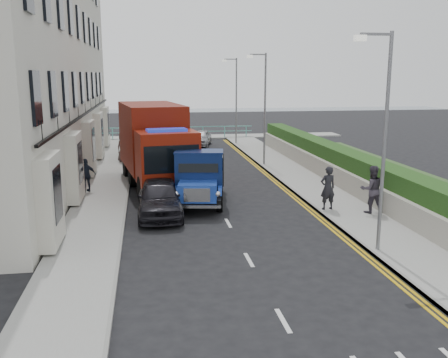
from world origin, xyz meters
TOP-DOWN VIEW (x-y plane):
  - ground at (0.00, 0.00)m, footprint 120.00×120.00m
  - pavement_west at (-5.20, 9.00)m, footprint 2.40×38.00m
  - pavement_east at (5.30, 9.00)m, footprint 2.60×38.00m
  - promenade at (0.00, 29.00)m, footprint 30.00×2.50m
  - sea_plane at (0.00, 60.00)m, footprint 120.00×120.00m
  - terrace_west at (-9.47, 13.00)m, footprint 6.31×30.20m
  - garden_east at (7.21, 9.00)m, footprint 1.45×28.00m
  - seafront_railing at (0.00, 28.20)m, footprint 13.00×0.08m
  - lamp_near at (4.18, -2.00)m, footprint 1.23×0.18m
  - lamp_mid at (4.18, 14.00)m, footprint 1.23×0.18m
  - lamp_far at (4.18, 24.00)m, footprint 1.23×0.18m
  - bedford_lorry at (-0.83, 4.77)m, footprint 2.80×5.41m
  - red_lorry at (-2.65, 9.14)m, footprint 3.91×8.35m
  - parked_car_front at (-2.60, 3.53)m, footprint 1.85×4.48m
  - parked_car_mid at (-2.60, 11.27)m, footprint 1.60×4.12m
  - parked_car_rear at (-3.58, 18.00)m, footprint 2.75×5.32m
  - seafront_car_left at (-2.50, 20.70)m, footprint 3.36×5.89m
  - seafront_car_right at (1.30, 23.71)m, footprint 2.41×4.01m
  - pedestrian_east_near at (4.40, 2.96)m, footprint 0.73×0.54m
  - pedestrian_east_far at (6.00, 2.21)m, footprint 0.99×0.79m
  - pedestrian_west_near at (-6.00, 7.86)m, footprint 1.02×0.83m
  - pedestrian_west_far at (-4.59, 16.20)m, footprint 1.11×1.09m

SIDE VIEW (x-z plane):
  - ground at x=0.00m, z-range 0.00..0.00m
  - sea_plane at x=0.00m, z-range 0.00..0.00m
  - pavement_west at x=-5.20m, z-range 0.00..0.12m
  - pavement_east at x=5.30m, z-range 0.00..0.12m
  - promenade at x=0.00m, z-range 0.00..0.12m
  - seafront_railing at x=0.00m, z-range 0.03..1.14m
  - seafront_car_right at x=1.30m, z-range 0.00..1.28m
  - parked_car_mid at x=-2.60m, z-range 0.00..1.34m
  - parked_car_rear at x=-3.58m, z-range 0.00..1.47m
  - parked_car_front at x=-2.60m, z-range 0.00..1.52m
  - seafront_car_left at x=-2.50m, z-range 0.00..1.55m
  - garden_east at x=7.21m, z-range 0.02..1.77m
  - pedestrian_west_near at x=-6.00m, z-range 0.12..1.75m
  - pedestrian_east_near at x=4.40m, z-range 0.12..1.97m
  - pedestrian_west_far at x=-4.59m, z-range 0.12..2.05m
  - pedestrian_east_far at x=6.00m, z-range 0.12..2.09m
  - bedford_lorry at x=-0.83m, z-range -0.10..2.36m
  - red_lorry at x=-2.65m, z-range 0.14..4.35m
  - lamp_near at x=4.18m, z-range 0.50..7.50m
  - lamp_mid at x=4.18m, z-range 0.50..7.50m
  - lamp_far at x=4.18m, z-range 0.50..7.50m
  - terrace_west at x=-9.47m, z-range 0.04..14.29m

